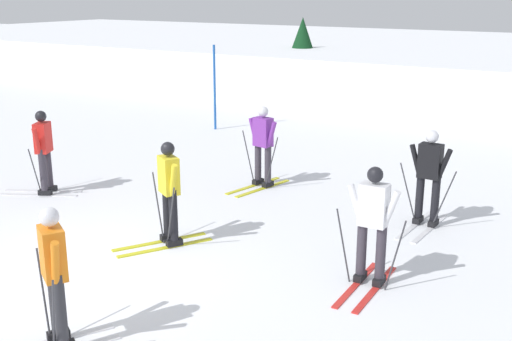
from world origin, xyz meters
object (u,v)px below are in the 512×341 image
object	(u,v)px
skier_orange	(54,274)
trail_marker_pole	(215,88)
conifer_far_centre	(302,44)
skier_yellow	(169,190)
skier_black	(429,175)
skier_red	(43,150)
skier_purple	(263,144)
skier_white	(373,219)

from	to	relation	value
skier_orange	trail_marker_pole	size ratio (longest dim) A/B	0.69
conifer_far_centre	skier_yellow	bearing A→B (deg)	-69.32
skier_black	trail_marker_pole	xyz separation A→B (m)	(-7.76, 4.57, 0.32)
skier_red	conifer_far_centre	distance (m)	15.69
skier_orange	skier_yellow	distance (m)	3.21
skier_purple	skier_red	distance (m)	4.42
skier_purple	conifer_far_centre	distance (m)	14.02
skier_black	trail_marker_pole	distance (m)	9.01
skier_black	skier_white	bearing A→B (deg)	-89.36
skier_orange	conifer_far_centre	xyz separation A→B (m)	(-7.00, 19.34, 0.90)
skier_yellow	skier_purple	bearing A→B (deg)	95.84
skier_white	skier_orange	distance (m)	4.24
skier_white	skier_orange	world-z (taller)	same
conifer_far_centre	skier_orange	bearing A→B (deg)	-70.10
skier_orange	conifer_far_centre	world-z (taller)	conifer_far_centre
skier_orange	trail_marker_pole	xyz separation A→B (m)	(-5.35, 10.69, 0.32)
skier_black	trail_marker_pole	world-z (taller)	trail_marker_pole
skier_red	trail_marker_pole	xyz separation A→B (m)	(-0.66, 6.85, 0.32)
skier_yellow	conifer_far_centre	distance (m)	17.39
skier_yellow	skier_orange	bearing A→B (deg)	-74.33
conifer_far_centre	skier_red	bearing A→B (deg)	-81.54
trail_marker_pole	skier_purple	bearing A→B (deg)	-44.88
skier_red	conifer_far_centre	size ratio (longest dim) A/B	0.59
skier_white	skier_black	bearing A→B (deg)	90.64
skier_purple	trail_marker_pole	world-z (taller)	trail_marker_pole
skier_purple	conifer_far_centre	bearing A→B (deg)	114.36
skier_black	skier_purple	xyz separation A→B (m)	(-3.64, 0.46, 0.00)
skier_black	skier_orange	world-z (taller)	same
skier_purple	skier_red	world-z (taller)	same
skier_black	skier_red	xyz separation A→B (m)	(-7.10, -2.28, -0.00)
skier_orange	skier_black	bearing A→B (deg)	68.51
skier_black	conifer_far_centre	size ratio (longest dim) A/B	0.59
skier_yellow	skier_red	bearing A→B (deg)	168.89
skier_yellow	skier_red	xyz separation A→B (m)	(-3.83, 0.75, -0.00)
skier_orange	skier_purple	world-z (taller)	same
skier_black	conifer_far_centre	xyz separation A→B (m)	(-9.41, 13.21, 0.90)
skier_yellow	skier_red	world-z (taller)	same
skier_orange	conifer_far_centre	bearing A→B (deg)	109.90
skier_white	trail_marker_pole	distance (m)	10.63
skier_red	trail_marker_pole	size ratio (longest dim) A/B	0.69
skier_white	trail_marker_pole	size ratio (longest dim) A/B	0.69
skier_purple	trail_marker_pole	xyz separation A→B (m)	(-4.13, 4.11, 0.32)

